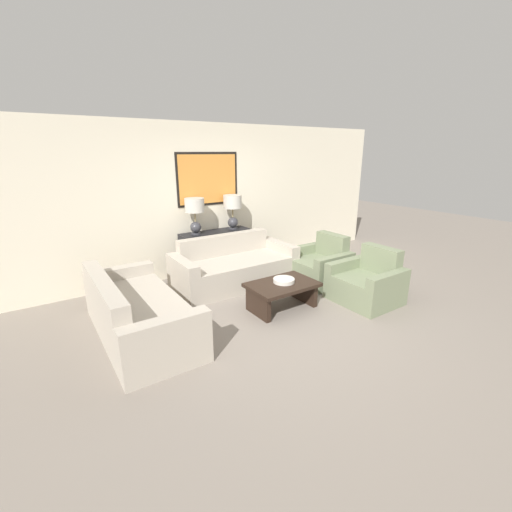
% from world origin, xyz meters
% --- Properties ---
extents(ground_plane, '(20.00, 20.00, 0.00)m').
position_xyz_m(ground_plane, '(0.00, 0.00, 0.00)').
color(ground_plane, slate).
extents(back_wall, '(8.19, 0.12, 2.65)m').
position_xyz_m(back_wall, '(0.00, 2.37, 1.33)').
color(back_wall, beige).
rests_on(back_wall, ground_plane).
extents(console_table, '(1.28, 0.36, 0.79)m').
position_xyz_m(console_table, '(0.00, 2.11, 0.40)').
color(console_table, black).
rests_on(console_table, ground_plane).
extents(table_lamp_left, '(0.33, 0.33, 0.62)m').
position_xyz_m(table_lamp_left, '(-0.37, 2.11, 1.21)').
color(table_lamp_left, '#333338').
rests_on(table_lamp_left, console_table).
extents(table_lamp_right, '(0.33, 0.33, 0.62)m').
position_xyz_m(table_lamp_right, '(0.37, 2.11, 1.21)').
color(table_lamp_right, '#333338').
rests_on(table_lamp_right, console_table).
extents(couch_by_back_wall, '(2.05, 0.93, 0.80)m').
position_xyz_m(couch_by_back_wall, '(0.00, 1.46, 0.28)').
color(couch_by_back_wall, '#ADA393').
rests_on(couch_by_back_wall, ground_plane).
extents(couch_by_side, '(0.93, 2.05, 0.80)m').
position_xyz_m(couch_by_side, '(-1.85, 0.65, 0.28)').
color(couch_by_side, '#ADA393').
rests_on(couch_by_side, ground_plane).
extents(coffee_table, '(0.97, 0.64, 0.39)m').
position_xyz_m(coffee_table, '(0.08, 0.25, 0.28)').
color(coffee_table, black).
rests_on(coffee_table, ground_plane).
extents(decorative_bowl, '(0.30, 0.30, 0.06)m').
position_xyz_m(decorative_bowl, '(0.12, 0.27, 0.41)').
color(decorative_bowl, beige).
rests_on(decorative_bowl, coffee_table).
extents(armchair_near_back_wall, '(0.82, 0.91, 0.80)m').
position_xyz_m(armchair_near_back_wall, '(1.30, 0.76, 0.27)').
color(armchair_near_back_wall, '#707A5B').
rests_on(armchair_near_back_wall, ground_plane).
extents(armchair_near_camera, '(0.82, 0.91, 0.80)m').
position_xyz_m(armchair_near_camera, '(1.30, -0.25, 0.27)').
color(armchair_near_camera, '#707A5B').
rests_on(armchair_near_camera, ground_plane).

